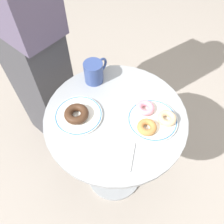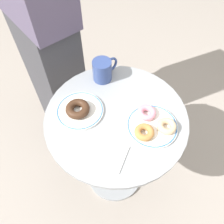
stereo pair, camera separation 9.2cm
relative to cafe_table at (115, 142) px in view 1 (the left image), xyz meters
name	(u,v)px [view 1 (the left image)]	position (x,y,z in m)	size (l,w,h in m)	color
ground_plane	(114,174)	(0.00, 0.00, -0.47)	(7.00, 7.00, 0.02)	#9E9389
cafe_table	(115,142)	(0.00, 0.00, 0.00)	(0.61, 0.61, 0.71)	#999EA3
plate_left	(79,115)	(-0.16, -0.02, 0.26)	(0.20, 0.20, 0.01)	white
plate_right	(152,120)	(0.16, -0.01, 0.26)	(0.21, 0.21, 0.01)	white
donut_chocolate	(76,114)	(-0.16, -0.03, 0.28)	(0.10, 0.10, 0.03)	#422819
donut_glazed	(167,118)	(0.21, -0.01, 0.28)	(0.08, 0.08, 0.03)	#E0B789
donut_pink_frosted	(145,108)	(0.12, 0.03, 0.28)	(0.08, 0.08, 0.03)	pink
donut_old_fashioned	(147,127)	(0.13, -0.06, 0.28)	(0.08, 0.08, 0.03)	#BC7F42
paper_napkin	(116,154)	(0.02, -0.18, 0.25)	(0.13, 0.11, 0.01)	white
coffee_mug	(94,72)	(-0.12, 0.20, 0.30)	(0.10, 0.12, 0.10)	#334784
person_figure	(23,34)	(-0.47, 0.32, 0.39)	(0.47, 0.42, 1.73)	#3D3D42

